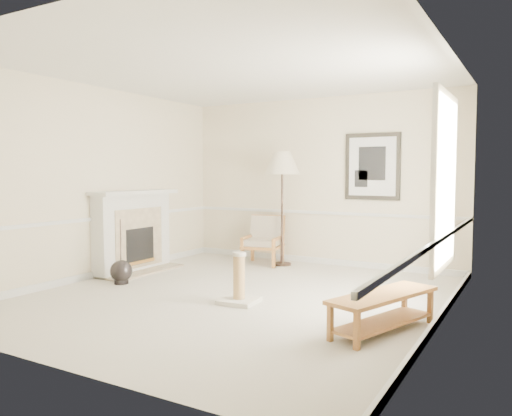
{
  "coord_description": "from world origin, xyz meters",
  "views": [
    {
      "loc": [
        3.37,
        -5.39,
        1.59
      ],
      "look_at": [
        -0.11,
        0.7,
        1.1
      ],
      "focal_mm": 35.0,
      "sensor_mm": 36.0,
      "label": 1
    }
  ],
  "objects_px": {
    "floor_vase": "(121,272)",
    "bench": "(383,306)",
    "floor_lamp": "(282,166)",
    "scratching_post": "(239,287)",
    "armchair": "(264,238)"
  },
  "relations": [
    {
      "from": "armchair",
      "to": "floor_lamp",
      "type": "height_order",
      "value": "floor_lamp"
    },
    {
      "from": "floor_vase",
      "to": "armchair",
      "type": "bearing_deg",
      "value": 67.84
    },
    {
      "from": "floor_vase",
      "to": "bench",
      "type": "relative_size",
      "value": 0.66
    },
    {
      "from": "floor_vase",
      "to": "scratching_post",
      "type": "height_order",
      "value": "floor_vase"
    },
    {
      "from": "armchair",
      "to": "floor_lamp",
      "type": "distance_m",
      "value": 1.3
    },
    {
      "from": "floor_vase",
      "to": "scratching_post",
      "type": "bearing_deg",
      "value": -1.8
    },
    {
      "from": "floor_lamp",
      "to": "scratching_post",
      "type": "relative_size",
      "value": 3.12
    },
    {
      "from": "armchair",
      "to": "floor_lamp",
      "type": "bearing_deg",
      "value": -10.32
    },
    {
      "from": "armchair",
      "to": "bench",
      "type": "xyz_separation_m",
      "value": [
        2.87,
        -2.75,
        -0.19
      ]
    },
    {
      "from": "floor_lamp",
      "to": "bench",
      "type": "distance_m",
      "value": 4.01
    },
    {
      "from": "floor_lamp",
      "to": "scratching_post",
      "type": "bearing_deg",
      "value": -74.81
    },
    {
      "from": "armchair",
      "to": "floor_vase",
      "type": "bearing_deg",
      "value": -123.87
    },
    {
      "from": "floor_vase",
      "to": "armchair",
      "type": "height_order",
      "value": "floor_vase"
    },
    {
      "from": "floor_lamp",
      "to": "armchair",
      "type": "bearing_deg",
      "value": -178.61
    },
    {
      "from": "bench",
      "to": "scratching_post",
      "type": "bearing_deg",
      "value": 172.98
    }
  ]
}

